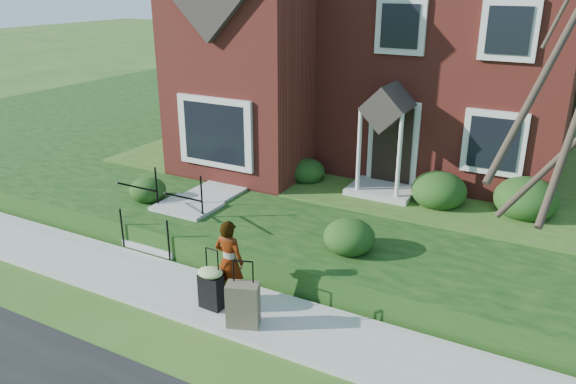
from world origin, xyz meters
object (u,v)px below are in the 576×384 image
Objects in this scene: front_steps at (175,220)px; suitcase_olive at (243,305)px; woman at (229,261)px; suitcase_black at (211,286)px.

front_steps is 4.02m from suitcase_olive.
woman is 0.95m from suitcase_olive.
suitcase_black is 0.83m from suitcase_olive.
woman is 1.33× the size of suitcase_olive.
woman is (2.67, -1.69, 0.40)m from front_steps.
suitcase_black is (-0.15, -0.38, -0.35)m from woman.
front_steps reaches higher than suitcase_olive.
front_steps is 1.76× the size of suitcase_black.
front_steps is 3.26m from suitcase_black.
woman is 1.38× the size of suitcase_black.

